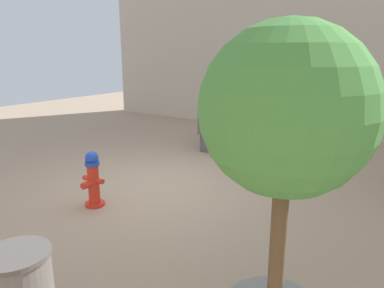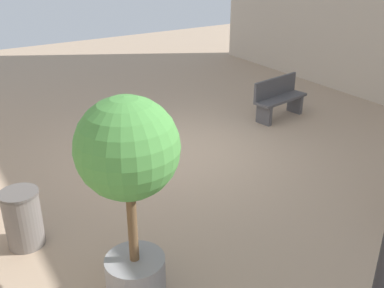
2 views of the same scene
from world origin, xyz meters
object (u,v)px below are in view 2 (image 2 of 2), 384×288
at_px(planter_tree, 129,173).
at_px(trash_bin, 23,218).
at_px(fire_hydrant, 121,141).
at_px(bench_near, 279,98).

distance_m(planter_tree, trash_bin, 2.29).
height_order(fire_hydrant, trash_bin, fire_hydrant).
bearing_deg(fire_hydrant, planter_tree, 68.52).
relative_size(fire_hydrant, trash_bin, 1.04).
distance_m(fire_hydrant, planter_tree, 3.80).
height_order(fire_hydrant, bench_near, bench_near).
relative_size(fire_hydrant, bench_near, 0.58).
bearing_deg(planter_tree, bench_near, -146.75).
bearing_deg(fire_hydrant, trash_bin, 36.71).
height_order(fire_hydrant, planter_tree, planter_tree).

